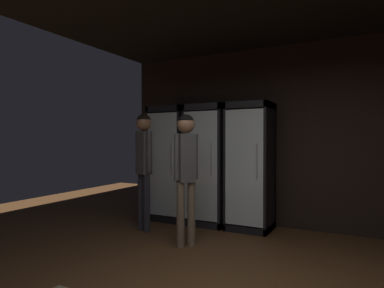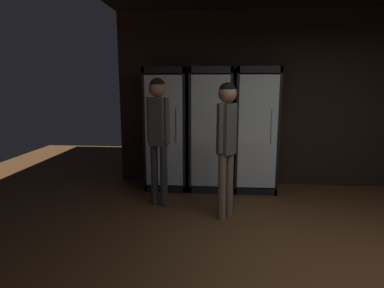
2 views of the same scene
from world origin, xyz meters
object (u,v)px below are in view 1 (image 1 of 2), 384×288
Objects in this scene: cooler_center at (251,168)px; shopper_near at (144,155)px; shopper_far at (186,162)px; cooler_left at (209,166)px; cooler_far_left at (173,164)px.

cooler_center reaches higher than shopper_near.
cooler_center is at bearing 31.98° from shopper_near.
cooler_left is at bearing 100.45° from shopper_far.
cooler_far_left reaches higher than shopper_far.
cooler_left is 0.69m from cooler_center.
cooler_left is at bearing 51.66° from shopper_near.
cooler_far_left is at bearing 179.97° from cooler_center.
shopper_near is at bearing -128.34° from cooler_left.
shopper_far is (-0.47, -1.21, 0.14)m from cooler_center.
cooler_center is 1.10× the size of shopper_near.
cooler_center is at bearing -0.03° from cooler_far_left.
shopper_far is at bearing -111.35° from cooler_center.
cooler_far_left is 0.88m from shopper_near.
cooler_far_left is at bearing 127.19° from shopper_far.
cooler_far_left is 1.10× the size of shopper_near.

